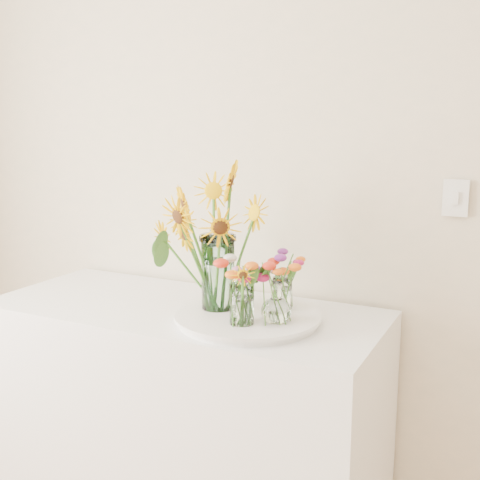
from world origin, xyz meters
The scene contains 10 objects.
counter centered at (-0.48, 1.93, 0.45)m, with size 1.40×0.60×0.90m, color white.
tray centered at (-0.20, 1.88, 0.91)m, with size 0.45×0.45×0.03m, color white.
mason_jar centered at (-0.32, 1.89, 1.05)m, with size 0.11×0.11×0.26m, color #A6D2C5.
sunflower_bouquet centered at (-0.32, 1.89, 1.17)m, with size 0.73×0.73×0.49m, color #FFC105, non-canonical shape.
small_vase_a centered at (-0.18, 1.78, 0.99)m, with size 0.08×0.08×0.13m, color white.
wildflower_posy_a centered at (-0.18, 1.78, 1.03)m, with size 0.18×0.18×0.22m, color orange, non-canonical shape.
small_vase_b centered at (-0.09, 1.85, 0.99)m, with size 0.09×0.09×0.14m, color white, non-canonical shape.
wildflower_posy_b centered at (-0.09, 1.85, 1.04)m, with size 0.23×0.23×0.23m, color orange, non-canonical shape.
small_vase_c centered at (-0.12, 1.98, 0.98)m, with size 0.06×0.06×0.11m, color white.
wildflower_posy_c centered at (-0.12, 1.98, 1.03)m, with size 0.21×0.21×0.20m, color orange, non-canonical shape.
Camera 1 is at (0.61, 0.20, 1.53)m, focal length 45.00 mm.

